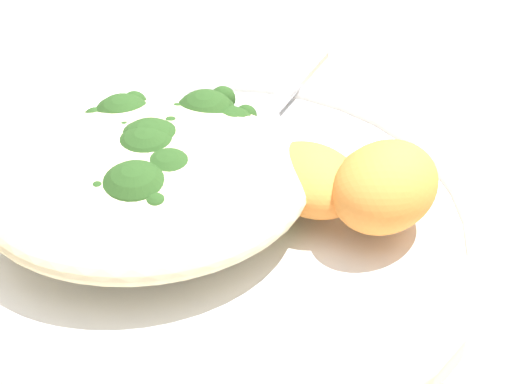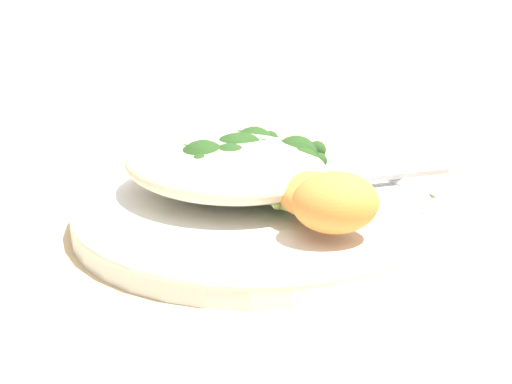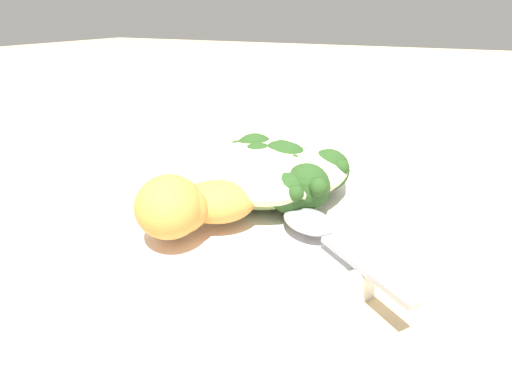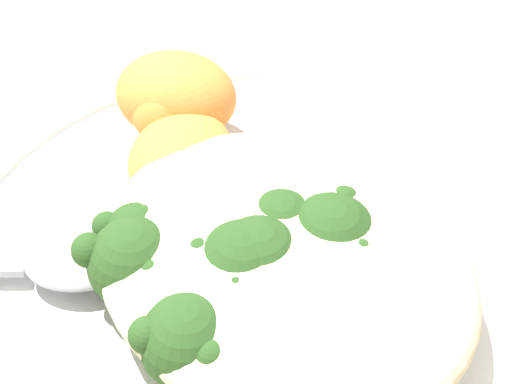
{
  "view_description": "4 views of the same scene",
  "coord_description": "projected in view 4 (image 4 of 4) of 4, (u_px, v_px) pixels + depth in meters",
  "views": [
    {
      "loc": [
        -0.05,
        -0.33,
        0.3
      ],
      "look_at": [
        0.0,
        -0.01,
        0.04
      ],
      "focal_mm": 60.0,
      "sensor_mm": 36.0,
      "label": 1
    },
    {
      "loc": [
        0.33,
        -0.49,
        0.24
      ],
      "look_at": [
        0.0,
        -0.02,
        0.04
      ],
      "focal_mm": 60.0,
      "sensor_mm": 36.0,
      "label": 2
    },
    {
      "loc": [
        0.26,
        0.14,
        0.17
      ],
      "look_at": [
        -0.0,
        0.02,
        0.03
      ],
      "focal_mm": 28.0,
      "sensor_mm": 36.0,
      "label": 3
    },
    {
      "loc": [
        -0.22,
        0.16,
        0.29
      ],
      "look_at": [
        -0.02,
        -0.0,
        0.05
      ],
      "focal_mm": 60.0,
      "sensor_mm": 36.0,
      "label": 4
    }
  ],
  "objects": [
    {
      "name": "ground_plane",
      "position": [
        228.0,
        255.0,
        0.39
      ],
      "size": [
        4.0,
        4.0,
        0.0
      ],
      "primitive_type": "plane",
      "color": "#D6B784"
    },
    {
      "name": "plate",
      "position": [
        249.0,
        254.0,
        0.38
      ],
      "size": [
        0.27,
        0.27,
        0.02
      ],
      "color": "white",
      "rests_on": "ground_plane"
    },
    {
      "name": "quinoa_mound",
      "position": [
        284.0,
        262.0,
        0.34
      ],
      "size": [
        0.16,
        0.14,
        0.04
      ],
      "primitive_type": "ellipsoid",
      "color": "beige",
      "rests_on": "plate"
    },
    {
      "name": "broccoli_stalk_0",
      "position": [
        153.0,
        229.0,
        0.36
      ],
      "size": [
        0.04,
        0.08,
        0.03
      ],
      "rotation": [
        0.0,
        0.0,
        1.81
      ],
      "color": "#9EBC66",
      "rests_on": "plate"
    },
    {
      "name": "broccoli_stalk_1",
      "position": [
        146.0,
        253.0,
        0.34
      ],
      "size": [
        0.06,
        0.09,
        0.04
      ],
      "rotation": [
        0.0,
        0.0,
        1.98
      ],
      "color": "#9EBC66",
      "rests_on": "plate"
    },
    {
      "name": "broccoli_stalk_2",
      "position": [
        179.0,
        262.0,
        0.34
      ],
      "size": [
        0.08,
        0.09,
        0.03
      ],
      "rotation": [
        0.0,
        0.0,
        2.23
      ],
      "color": "#9EBC66",
      "rests_on": "plate"
    },
    {
      "name": "broccoli_stalk_3",
      "position": [
        193.0,
        315.0,
        0.32
      ],
      "size": [
        0.1,
        0.09,
        0.04
      ],
      "rotation": [
        0.0,
        0.0,
        2.42
      ],
      "color": "#9EBC66",
      "rests_on": "plate"
    },
    {
      "name": "broccoli_stalk_4",
      "position": [
        242.0,
        266.0,
        0.33
      ],
      "size": [
        0.09,
        0.05,
        0.04
      ],
      "rotation": [
        0.0,
        0.0,
        2.71
      ],
      "color": "#9EBC66",
      "rests_on": "plate"
    },
    {
      "name": "broccoli_stalk_5",
      "position": [
        249.0,
        252.0,
        0.34
      ],
      "size": [
        0.11,
        0.06,
        0.04
      ],
      "rotation": [
        0.0,
        0.0,
        2.81
      ],
      "color": "#9EBC66",
      "rests_on": "plate"
    },
    {
      "name": "broccoli_stalk_6",
      "position": [
        275.0,
        229.0,
        0.35
      ],
      "size": [
        0.08,
        0.04,
        0.04
      ],
      "rotation": [
        0.0,
        0.0,
        3.14
      ],
      "color": "#9EBC66",
      "rests_on": "plate"
    },
    {
      "name": "broccoli_stalk_7",
      "position": [
        301.0,
        231.0,
        0.35
      ],
      "size": [
        0.12,
        0.05,
        0.04
      ],
      "rotation": [
        0.0,
        0.0,
        3.29
      ],
      "color": "#9EBC66",
      "rests_on": "plate"
    },
    {
      "name": "sweet_potato_chunk_0",
      "position": [
        185.0,
        154.0,
        0.39
      ],
      "size": [
        0.07,
        0.07,
        0.03
      ],
      "primitive_type": "ellipsoid",
      "rotation": [
        0.0,
        0.0,
        5.24
      ],
      "color": "orange",
      "rests_on": "plate"
    },
    {
      "name": "sweet_potato_chunk_1",
      "position": [
        175.0,
        105.0,
        0.41
      ],
      "size": [
        0.05,
        0.06,
        0.04
      ],
      "primitive_type": "ellipsoid",
      "rotation": [
        0.0,
        0.0,
        5.01
      ],
      "color": "orange",
      "rests_on": "plate"
    },
    {
      "name": "sweet_potato_chunk_2",
      "position": [
        176.0,
        96.0,
        0.41
      ],
      "size": [
        0.08,
        0.07,
        0.04
      ],
      "primitive_type": "ellipsoid",
      "rotation": [
        0.0,
        0.0,
        3.79
      ],
      "color": "orange",
      "rests_on": "plate"
    },
    {
      "name": "spoon",
      "position": [
        53.0,
        263.0,
        0.36
      ],
      "size": [
        0.09,
        0.11,
        0.01
      ],
      "rotation": [
        0.0,
        0.0,
        0.92
      ],
      "color": "#A3A3A8",
      "rests_on": "plate"
    }
  ]
}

